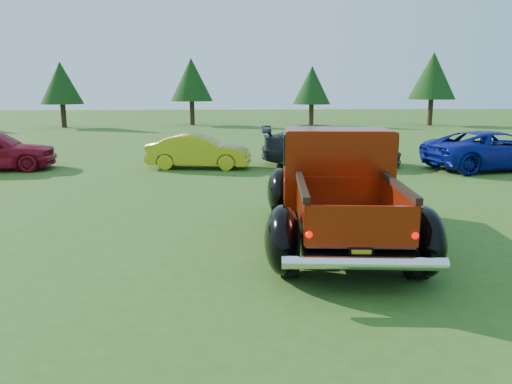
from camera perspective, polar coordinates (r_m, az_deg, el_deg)
ground at (r=8.18m, az=1.03°, el=-7.65°), size 120.00×120.00×0.00m
tree_west at (r=38.40m, az=-21.39°, el=11.51°), size 2.94×2.94×4.60m
tree_mid_left at (r=38.76m, az=-7.40°, el=12.60°), size 3.20×3.20×5.00m
tree_mid_right at (r=38.27m, az=6.40°, el=12.02°), size 2.82×2.82×4.40m
tree_east at (r=40.36m, az=19.55°, el=12.39°), size 3.46×3.46×5.40m
pickup_truck at (r=9.36m, az=9.10°, el=0.72°), size 2.98×5.57×2.00m
show_car_yellow at (r=17.45m, az=-6.53°, el=4.63°), size 3.67×1.68×1.17m
show_car_grey at (r=18.15m, az=8.53°, el=5.28°), size 5.11×2.39×1.44m
show_car_blue at (r=18.90m, az=25.55°, el=4.33°), size 5.04×2.95×1.32m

